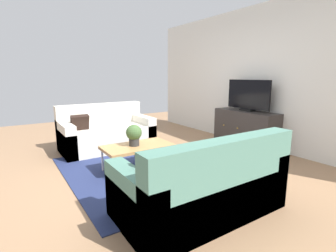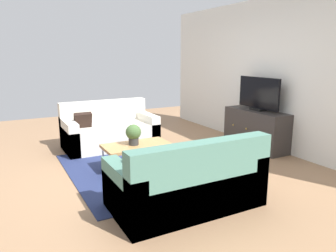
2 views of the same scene
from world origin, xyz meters
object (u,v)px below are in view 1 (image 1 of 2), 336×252
tv_console (245,129)px  flat_screen_tv (248,95)px  coffee_table (138,147)px  potted_plant (134,134)px  couch_right_side (204,188)px  couch_left_side (105,134)px

tv_console → flat_screen_tv: 0.65m
coffee_table → potted_plant: bearing=-98.5°
potted_plant → tv_console: bearing=90.0°
flat_screen_tv → couch_right_side: bearing=-58.1°
couch_left_side → tv_console: bearing=59.8°
couch_right_side → flat_screen_tv: 2.91m
couch_right_side → coffee_table: (-1.48, 0.00, 0.07)m
couch_left_side → potted_plant: 1.41m
couch_right_side → couch_left_side: bearing=180.0°
coffee_table → flat_screen_tv: (-0.01, 2.39, 0.66)m
potted_plant → tv_console: size_ratio=0.24×
potted_plant → flat_screen_tv: bearing=90.0°
couch_left_side → couch_right_side: size_ratio=1.00×
couch_left_side → couch_right_side: (2.87, 0.00, 0.00)m
couch_right_side → tv_console: (-1.49, 2.37, 0.07)m
couch_right_side → flat_screen_tv: size_ratio=1.72×
couch_right_side → coffee_table: couch_right_side is taller
tv_console → flat_screen_tv: bearing=90.0°
couch_left_side → flat_screen_tv: size_ratio=1.72×
couch_right_side → flat_screen_tv: flat_screen_tv is taller
tv_console → coffee_table: bearing=-89.8°
tv_console → couch_left_side: bearing=-120.2°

